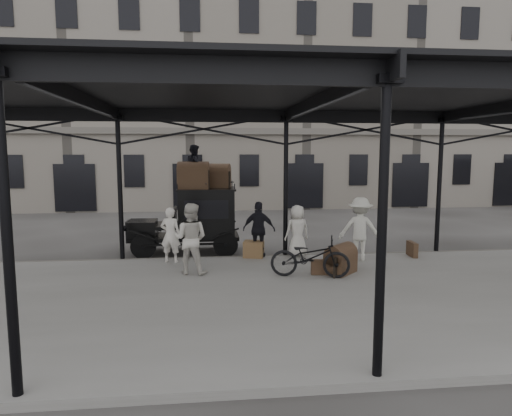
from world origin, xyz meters
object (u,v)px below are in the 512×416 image
(bicycle, at_px, (310,257))
(porter_official, at_px, (259,229))
(steamer_trunk_platform, at_px, (341,261))
(porter_left, at_px, (171,235))
(steamer_trunk_roof_near, at_px, (194,177))
(taxi, at_px, (197,217))

(bicycle, bearing_deg, porter_official, 37.82)
(bicycle, distance_m, steamer_trunk_platform, 0.96)
(porter_official, distance_m, bicycle, 2.63)
(porter_official, height_order, steamer_trunk_platform, porter_official)
(bicycle, bearing_deg, porter_left, 75.41)
(steamer_trunk_roof_near, bearing_deg, steamer_trunk_platform, -34.61)
(porter_left, bearing_deg, taxi, -98.24)
(taxi, height_order, bicycle, taxi)
(porter_left, relative_size, porter_official, 0.95)
(steamer_trunk_roof_near, distance_m, steamer_trunk_platform, 5.56)
(porter_left, relative_size, bicycle, 0.79)
(steamer_trunk_roof_near, bearing_deg, bicycle, -44.31)
(porter_left, xyz_separation_m, porter_official, (2.65, 0.37, 0.05))
(taxi, bearing_deg, porter_official, -37.55)
(bicycle, xyz_separation_m, steamer_trunk_platform, (0.90, 0.28, -0.21))
(porter_left, bearing_deg, steamer_trunk_platform, 172.88)
(porter_official, xyz_separation_m, steamer_trunk_platform, (1.95, -2.10, -0.53))
(taxi, height_order, steamer_trunk_roof_near, steamer_trunk_roof_near)
(taxi, xyz_separation_m, porter_left, (-0.73, -1.84, -0.24))
(porter_official, relative_size, steamer_trunk_roof_near, 1.72)
(taxi, distance_m, steamer_trunk_platform, 5.31)
(taxi, relative_size, porter_left, 2.24)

